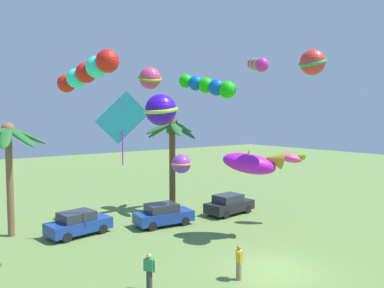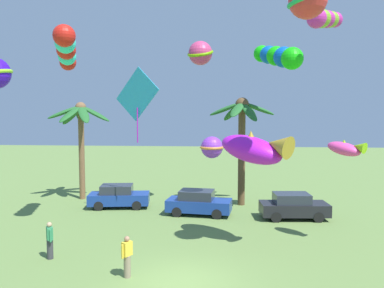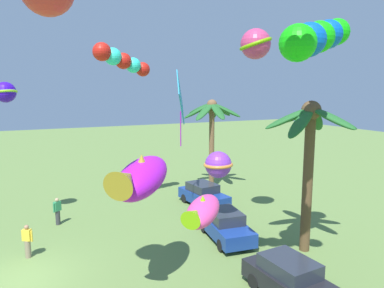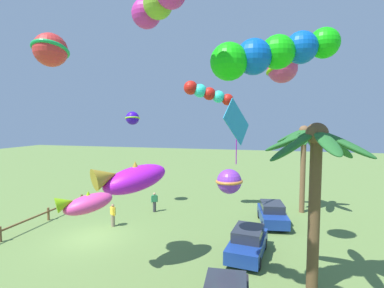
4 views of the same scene
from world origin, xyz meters
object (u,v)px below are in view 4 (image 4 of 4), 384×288
(kite_ball_0, at_px, (50,50))
(kite_fish_4, at_px, (131,178))
(palm_tree_0, at_px, (316,165))
(kite_ball_5, at_px, (282,68))
(kite_ball_1, at_px, (133,118))
(kite_fish_6, at_px, (85,203))
(kite_tube_8, at_px, (207,93))
(parked_car_1, at_px, (248,242))
(kite_diamond_3, at_px, (237,123))
(kite_ball_9, at_px, (229,181))
(kite_tube_7, at_px, (272,53))
(spectator_0, at_px, (113,215))
(spectator_1, at_px, (154,202))
(palm_tree_1, at_px, (303,144))
(parked_car_2, at_px, (272,214))

(kite_ball_0, xyz_separation_m, kite_fish_4, (-1.68, 2.90, -5.82))
(palm_tree_0, distance_m, kite_ball_5, 5.40)
(kite_ball_0, bearing_deg, kite_ball_1, -171.11)
(kite_ball_0, bearing_deg, kite_ball_5, 115.15)
(kite_fish_6, xyz_separation_m, kite_tube_8, (-13.80, 1.27, 4.97))
(kite_fish_4, bearing_deg, palm_tree_0, 91.69)
(parked_car_1, distance_m, kite_ball_0, 13.55)
(parked_car_1, relative_size, kite_ball_0, 2.26)
(parked_car_1, xyz_separation_m, kite_diamond_3, (-3.51, -1.03, 6.49))
(kite_fish_4, bearing_deg, kite_diamond_3, 146.02)
(kite_ball_9, bearing_deg, kite_tube_7, 26.04)
(kite_ball_1, height_order, kite_ball_9, kite_ball_1)
(spectator_0, relative_size, spectator_1, 1.00)
(palm_tree_1, bearing_deg, kite_tube_8, -73.92)
(parked_car_1, bearing_deg, kite_tube_8, -150.97)
(kite_fish_4, bearing_deg, kite_ball_5, 112.99)
(kite_ball_5, distance_m, kite_fish_6, 11.13)
(kite_tube_7, bearing_deg, kite_ball_5, 172.93)
(spectator_1, height_order, kite_tube_7, kite_tube_7)
(parked_car_1, relative_size, parked_car_2, 0.99)
(spectator_0, xyz_separation_m, kite_ball_9, (2.90, 8.45, 3.42))
(palm_tree_0, xyz_separation_m, kite_ball_0, (1.92, -11.18, 4.88))
(kite_diamond_3, height_order, kite_tube_7, kite_tube_7)
(palm_tree_0, height_order, spectator_1, palm_tree_0)
(kite_fish_4, bearing_deg, kite_tube_8, 169.81)
(kite_fish_4, height_order, kite_tube_7, kite_tube_7)
(kite_diamond_3, relative_size, kite_ball_5, 2.06)
(palm_tree_0, relative_size, parked_car_1, 1.79)
(palm_tree_1, bearing_deg, kite_ball_9, -26.04)
(spectator_0, distance_m, kite_ball_1, 8.22)
(kite_fish_6, bearing_deg, parked_car_1, 145.47)
(kite_ball_1, xyz_separation_m, kite_tube_8, (0.00, 6.38, 1.94))
(kite_tube_8, height_order, kite_ball_9, kite_tube_8)
(spectator_1, relative_size, kite_fish_6, 0.88)
(kite_ball_0, bearing_deg, kite_fish_4, 120.03)
(kite_ball_1, bearing_deg, palm_tree_0, 54.21)
(kite_fish_6, bearing_deg, kite_ball_9, 147.74)
(spectator_1, height_order, kite_diamond_3, kite_diamond_3)
(kite_tube_8, bearing_deg, spectator_1, -78.98)
(palm_tree_0, distance_m, spectator_1, 14.47)
(spectator_1, height_order, kite_tube_8, kite_tube_8)
(kite_diamond_3, bearing_deg, parked_car_1, 16.39)
(palm_tree_1, xyz_separation_m, kite_ball_0, (13.39, -12.04, 4.83))
(kite_ball_0, distance_m, kite_ball_5, 10.91)
(palm_tree_1, distance_m, kite_ball_1, 14.11)
(kite_fish_4, relative_size, kite_tube_8, 1.01)
(spectator_0, relative_size, kite_tube_7, 0.36)
(parked_car_1, height_order, kite_ball_0, kite_ball_0)
(kite_tube_7, height_order, kite_tube_8, kite_tube_7)
(kite_tube_7, bearing_deg, palm_tree_1, 168.47)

